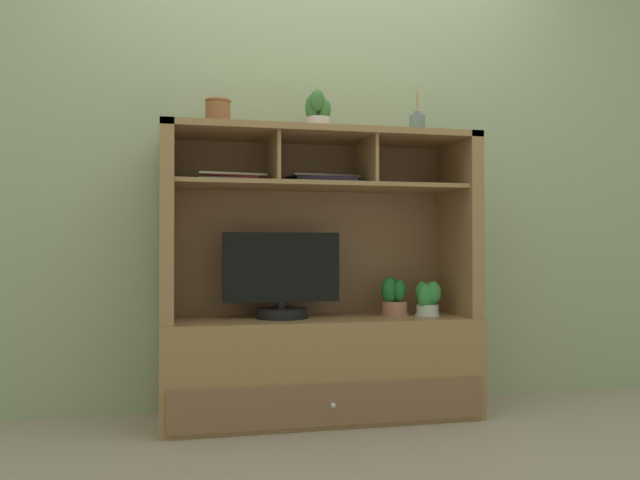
% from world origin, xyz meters
% --- Properties ---
extents(floor_plane, '(6.00, 6.00, 0.02)m').
position_xyz_m(floor_plane, '(0.00, 0.00, -0.01)').
color(floor_plane, '#A29182').
rests_on(floor_plane, ground).
extents(back_wall, '(6.00, 0.02, 2.80)m').
position_xyz_m(back_wall, '(0.00, 0.26, 1.40)').
color(back_wall, '#9BA982').
rests_on(back_wall, ground).
extents(media_console, '(1.46, 0.50, 1.34)m').
position_xyz_m(media_console, '(0.00, 0.01, 0.41)').
color(media_console, '#967046').
rests_on(media_console, ground).
extents(tv_monitor, '(0.55, 0.24, 0.40)m').
position_xyz_m(tv_monitor, '(-0.18, 0.01, 0.63)').
color(tv_monitor, black).
rests_on(tv_monitor, media_console).
extents(potted_orchid, '(0.14, 0.14, 0.19)m').
position_xyz_m(potted_orchid, '(0.36, -0.00, 0.55)').
color(potted_orchid, '#AB6A54').
rests_on(potted_orchid, media_console).
extents(potted_fern, '(0.12, 0.12, 0.17)m').
position_xyz_m(potted_fern, '(0.52, -0.04, 0.55)').
color(potted_fern, silver).
rests_on(potted_fern, media_console).
extents(magazine_stack_left, '(0.33, 0.27, 0.04)m').
position_xyz_m(magazine_stack_left, '(-0.43, 0.05, 1.11)').
color(magazine_stack_left, slate).
rests_on(magazine_stack_left, media_console).
extents(magazine_stack_centre, '(0.37, 0.27, 0.05)m').
position_xyz_m(magazine_stack_centre, '(0.03, 0.06, 1.11)').
color(magazine_stack_centre, navy).
rests_on(magazine_stack_centre, media_console).
extents(diffuser_bottle, '(0.08, 0.08, 0.25)m').
position_xyz_m(diffuser_bottle, '(0.48, -0.03, 1.39)').
color(diffuser_bottle, slate).
rests_on(diffuser_bottle, media_console).
extents(potted_succulent, '(0.12, 0.12, 0.20)m').
position_xyz_m(potted_succulent, '(-0.00, 0.03, 1.42)').
color(potted_succulent, beige).
rests_on(potted_succulent, media_console).
extents(ceramic_vase, '(0.12, 0.12, 0.13)m').
position_xyz_m(ceramic_vase, '(-0.48, 0.01, 1.40)').
color(ceramic_vase, brown).
rests_on(ceramic_vase, media_console).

